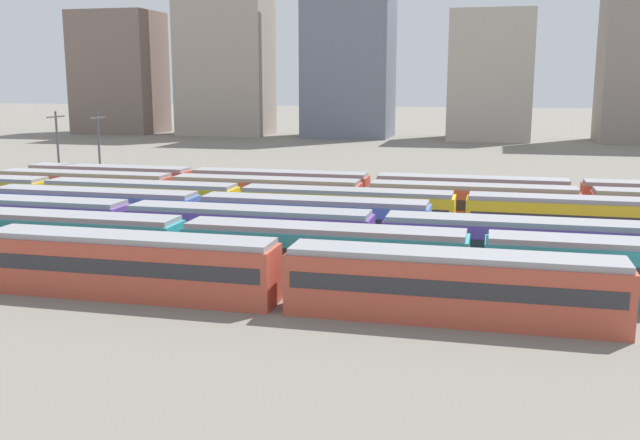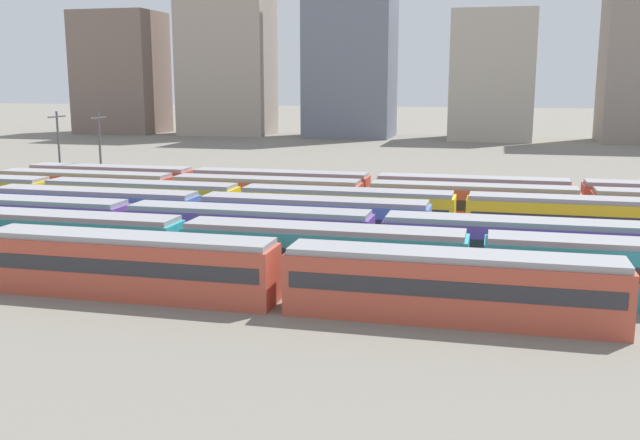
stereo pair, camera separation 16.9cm
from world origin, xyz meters
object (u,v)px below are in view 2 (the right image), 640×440
(train_track_5, at_px, (585,210))
(train_track_6, at_px, (373,193))
(train_track_0, at_px, (129,265))
(train_track_4, at_px, (240,206))
(catenary_pole_1, at_px, (100,149))
(catenary_pole_3, at_px, (59,148))
(train_track_1, at_px, (183,247))
(train_track_3, at_px, (95,211))

(train_track_5, relative_size, train_track_6, 1.51)
(train_track_0, xyz_separation_m, train_track_4, (-0.55, 20.80, 0.00))
(train_track_0, xyz_separation_m, train_track_6, (9.39, 31.20, 0.00))
(catenary_pole_1, bearing_deg, catenary_pole_3, -174.95)
(train_track_6, distance_m, catenary_pole_1, 31.55)
(catenary_pole_3, bearing_deg, train_track_4, -26.64)
(train_track_1, xyz_separation_m, train_track_6, (8.27, 26.00, 0.00))
(train_track_3, height_order, catenary_pole_3, catenary_pole_3)
(train_track_3, xyz_separation_m, train_track_6, (20.95, 15.60, 0.00))
(train_track_0, xyz_separation_m, train_track_5, (28.49, 26.00, 0.00))
(train_track_0, distance_m, train_track_4, 20.81)
(train_track_3, distance_m, train_track_5, 41.37)
(train_track_1, bearing_deg, catenary_pole_1, 128.22)
(train_track_5, height_order, catenary_pole_3, catenary_pole_3)
(train_track_0, bearing_deg, train_track_3, 126.52)
(train_track_4, xyz_separation_m, train_track_5, (29.04, 5.20, 0.00))
(train_track_1, distance_m, catenary_pole_3, 40.11)
(train_track_4, xyz_separation_m, train_track_6, (9.94, 10.40, 0.00))
(catenary_pole_1, bearing_deg, train_track_4, -32.47)
(train_track_5, bearing_deg, catenary_pole_1, 170.58)
(catenary_pole_3, bearing_deg, train_track_6, -4.30)
(train_track_0, height_order, train_track_1, same)
(train_track_4, height_order, catenary_pole_3, catenary_pole_3)
(train_track_0, bearing_deg, catenary_pole_3, 128.20)
(train_track_4, bearing_deg, train_track_5, 10.15)
(train_track_6, bearing_deg, catenary_pole_3, 175.70)
(train_track_0, height_order, catenary_pole_3, catenary_pole_3)
(train_track_4, height_order, train_track_5, same)
(train_track_4, bearing_deg, train_track_6, 46.29)
(train_track_1, relative_size, train_track_6, 1.00)
(train_track_4, height_order, catenary_pole_1, catenary_pole_1)
(train_track_0, bearing_deg, catenary_pole_1, 122.44)
(catenary_pole_3, bearing_deg, train_track_3, -50.42)
(train_track_0, bearing_deg, train_track_6, 73.24)
(train_track_4, bearing_deg, train_track_3, -154.71)
(train_track_3, distance_m, catenary_pole_1, 21.63)
(train_track_3, relative_size, train_track_4, 0.75)
(train_track_0, xyz_separation_m, catenary_pole_3, (-26.69, 33.92, 3.28))
(train_track_3, bearing_deg, train_track_4, 25.29)
(catenary_pole_1, bearing_deg, train_track_6, -5.75)
(train_track_3, bearing_deg, catenary_pole_3, 129.58)
(train_track_3, relative_size, catenary_pole_1, 6.04)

